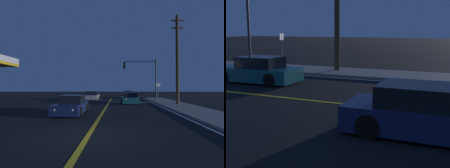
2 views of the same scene
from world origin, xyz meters
The scene contains 8 objects.
sidewalk_right centered at (7.27, 9.19, 0.07)m, with size 3.20×33.09×0.15m, color gray.
lane_line_center centered at (0.00, 9.19, 0.01)m, with size 0.20×31.25×0.01m, color gold.
lane_line_edge_right centered at (5.42, 9.19, 0.01)m, with size 0.16×31.25×0.01m, color white.
stop_bar centered at (2.84, 16.88, 0.01)m, with size 5.67×0.50×0.01m, color white.
car_distant_tail_navy centered at (-2.20, 6.36, 0.58)m, with size 1.96×4.28×1.34m.
car_parked_curb_teal centered at (2.55, 15.46, 0.58)m, with size 2.02×4.59×1.34m.
traffic_signal_near_right centered at (4.81, 19.18, 4.02)m, with size 4.67×0.28×5.97m.
street_sign_corner centered at (6.17, 16.38, 1.67)m, with size 0.56×0.13×2.49m.
Camera 2 is at (-10.13, 5.31, 2.77)m, focal length 48.99 mm.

